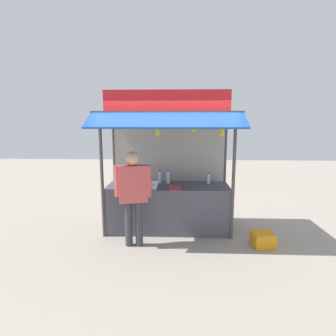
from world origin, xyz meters
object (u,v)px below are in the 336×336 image
(water_bottle_mid_left, at_px, (160,177))
(water_bottle_mid_right, at_px, (168,177))
(water_bottle_back_right, at_px, (208,178))
(banana_bunch_inner_left, at_px, (222,131))
(banana_bunch_rightmost, at_px, (194,129))
(magazine_stack_front_right, at_px, (175,188))
(banana_bunch_inner_right, at_px, (157,131))
(magazine_stack_left, at_px, (124,184))
(water_bottle_far_left, at_px, (124,177))
(water_bottle_center, at_px, (145,179))
(vendor_person, at_px, (133,190))
(plastic_crate, at_px, (263,239))

(water_bottle_mid_left, bearing_deg, water_bottle_mid_right, -12.35)
(water_bottle_back_right, relative_size, water_bottle_mid_right, 0.83)
(water_bottle_mid_right, bearing_deg, water_bottle_back_right, 0.12)
(water_bottle_mid_left, relative_size, banana_bunch_inner_left, 0.93)
(water_bottle_back_right, relative_size, banana_bunch_rightmost, 0.96)
(magazine_stack_front_right, distance_m, banana_bunch_rightmost, 1.17)
(water_bottle_back_right, distance_m, magazine_stack_front_right, 0.82)
(water_bottle_mid_left, bearing_deg, banana_bunch_inner_right, -88.95)
(water_bottle_mid_left, height_order, magazine_stack_left, water_bottle_mid_left)
(water_bottle_far_left, xyz_separation_m, banana_bunch_inner_right, (0.71, -0.58, 0.94))
(magazine_stack_left, height_order, banana_bunch_rightmost, banana_bunch_rightmost)
(water_bottle_mid_right, bearing_deg, magazine_stack_left, -161.13)
(water_bottle_center, relative_size, banana_bunch_inner_right, 0.83)
(water_bottle_center, height_order, banana_bunch_inner_right, banana_bunch_inner_right)
(magazine_stack_front_right, xyz_separation_m, vendor_person, (-0.71, -0.47, 0.08))
(magazine_stack_front_right, height_order, vendor_person, vendor_person)
(vendor_person, bearing_deg, banana_bunch_inner_left, 175.13)
(water_bottle_back_right, distance_m, vendor_person, 1.67)
(water_bottle_mid_right, height_order, magazine_stack_front_right, water_bottle_mid_right)
(water_bottle_back_right, relative_size, magazine_stack_left, 0.90)
(water_bottle_back_right, relative_size, vendor_person, 0.14)
(magazine_stack_front_right, relative_size, vendor_person, 0.16)
(water_bottle_back_right, height_order, magazine_stack_left, water_bottle_back_right)
(banana_bunch_inner_right, relative_size, plastic_crate, 0.85)
(water_bottle_back_right, bearing_deg, vendor_person, -145.16)
(water_bottle_far_left, distance_m, water_bottle_mid_right, 0.88)
(water_bottle_mid_right, height_order, banana_bunch_inner_right, banana_bunch_inner_right)
(plastic_crate, bearing_deg, banana_bunch_rightmost, 171.08)
(banana_bunch_rightmost, height_order, vendor_person, banana_bunch_rightmost)
(magazine_stack_left, relative_size, banana_bunch_inner_left, 0.88)
(water_bottle_far_left, relative_size, water_bottle_back_right, 1.32)
(water_bottle_far_left, relative_size, vendor_person, 0.18)
(water_bottle_mid_left, distance_m, water_bottle_far_left, 0.72)
(water_bottle_far_left, height_order, plastic_crate, water_bottle_far_left)
(magazine_stack_front_right, relative_size, banana_bunch_rightmost, 1.13)
(plastic_crate, bearing_deg, water_bottle_far_left, 163.29)
(banana_bunch_rightmost, distance_m, vendor_person, 1.48)
(water_bottle_far_left, distance_m, plastic_crate, 2.84)
(water_bottle_center, xyz_separation_m, magazine_stack_left, (-0.40, -0.11, -0.08))
(magazine_stack_left, xyz_separation_m, vendor_person, (0.30, -0.66, 0.06))
(magazine_stack_front_right, bearing_deg, water_bottle_back_right, 36.24)
(water_bottle_back_right, relative_size, plastic_crate, 0.66)
(banana_bunch_inner_left, relative_size, vendor_person, 0.18)
(water_bottle_mid_right, distance_m, vendor_person, 1.10)
(water_bottle_center, distance_m, banana_bunch_rightmost, 1.46)
(water_bottle_mid_right, xyz_separation_m, banana_bunch_inner_right, (-0.16, -0.69, 0.95))
(water_bottle_center, height_order, water_bottle_far_left, water_bottle_far_left)
(magazine_stack_front_right, distance_m, vendor_person, 0.86)
(water_bottle_mid_right, distance_m, banana_bunch_inner_right, 1.18)
(water_bottle_mid_left, height_order, water_bottle_far_left, water_bottle_far_left)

